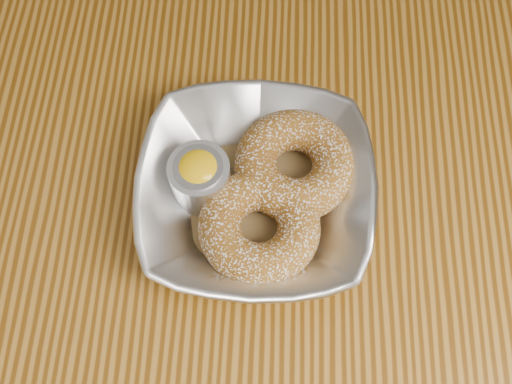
{
  "coord_description": "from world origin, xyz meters",
  "views": [
    {
      "loc": [
        0.08,
        -0.24,
        1.29
      ],
      "look_at": [
        0.07,
        -0.02,
        0.78
      ],
      "focal_mm": 42.0,
      "sensor_mm": 36.0,
      "label": 1
    }
  ],
  "objects_px": {
    "donut_back": "(294,164)",
    "donut_front": "(259,227)",
    "table": "(196,221)",
    "serving_bowl": "(256,193)",
    "ramekin": "(200,177)"
  },
  "relations": [
    {
      "from": "donut_back",
      "to": "donut_front",
      "type": "xyz_separation_m",
      "value": [
        -0.03,
        -0.06,
        -0.0
      ]
    },
    {
      "from": "donut_back",
      "to": "ramekin",
      "type": "distance_m",
      "value": 0.09
    },
    {
      "from": "table",
      "to": "donut_back",
      "type": "relative_size",
      "value": 10.38
    },
    {
      "from": "serving_bowl",
      "to": "ramekin",
      "type": "height_order",
      "value": "ramekin"
    },
    {
      "from": "serving_bowl",
      "to": "donut_front",
      "type": "distance_m",
      "value": 0.03
    },
    {
      "from": "donut_front",
      "to": "ramekin",
      "type": "distance_m",
      "value": 0.07
    },
    {
      "from": "table",
      "to": "serving_bowl",
      "type": "relative_size",
      "value": 5.42
    },
    {
      "from": "table",
      "to": "donut_front",
      "type": "height_order",
      "value": "donut_front"
    },
    {
      "from": "serving_bowl",
      "to": "donut_front",
      "type": "height_order",
      "value": "serving_bowl"
    },
    {
      "from": "ramekin",
      "to": "serving_bowl",
      "type": "bearing_deg",
      "value": -10.27
    },
    {
      "from": "table",
      "to": "donut_back",
      "type": "bearing_deg",
      "value": 6.7
    },
    {
      "from": "donut_back",
      "to": "donut_front",
      "type": "distance_m",
      "value": 0.07
    },
    {
      "from": "donut_back",
      "to": "ramekin",
      "type": "height_order",
      "value": "ramekin"
    },
    {
      "from": "donut_back",
      "to": "serving_bowl",
      "type": "bearing_deg",
      "value": -139.39
    },
    {
      "from": "serving_bowl",
      "to": "donut_front",
      "type": "bearing_deg",
      "value": -82.64
    }
  ]
}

